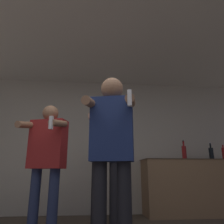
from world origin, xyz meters
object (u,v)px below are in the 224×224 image
bottle_short_whiskey (211,153)px  person_man_side (47,155)px  bottle_amber_bourbon (184,152)px  person_spectator_back (106,149)px  person_woman_foreground (112,144)px  bottle_brown_liquor (224,153)px

bottle_short_whiskey → person_man_side: 3.05m
bottle_amber_bourbon → person_spectator_back: person_spectator_back is taller
person_woman_foreground → person_man_side: (-0.71, 0.63, -0.05)m
bottle_short_whiskey → person_woman_foreground: 2.81m
person_man_side → person_spectator_back: person_spectator_back is taller
bottle_brown_liquor → bottle_short_whiskey: (-0.25, 0.00, 0.00)m
person_woman_foreground → bottle_amber_bourbon: bearing=51.4°
bottle_brown_liquor → bottle_short_whiskey: bearing=180.0°
bottle_amber_bourbon → person_woman_foreground: person_woman_foreground is taller
bottle_brown_liquor → person_spectator_back: bearing=-159.4°
bottle_brown_liquor → person_woman_foreground: size_ratio=0.18×
bottle_amber_bourbon → person_woman_foreground: 2.45m
bottle_short_whiskey → person_woman_foreground: person_woman_foreground is taller
person_man_side → bottle_amber_bourbon: bearing=29.8°
bottle_brown_liquor → person_spectator_back: (-2.29, -0.86, -0.04)m
bottle_amber_bourbon → person_woman_foreground: bearing=-128.6°
bottle_short_whiskey → person_spectator_back: 2.22m
bottle_amber_bourbon → bottle_short_whiskey: bottle_amber_bourbon is taller
person_woman_foreground → person_spectator_back: bearing=89.5°
bottle_brown_liquor → person_spectator_back: size_ratio=0.17×
bottle_amber_bourbon → person_man_side: person_man_side is taller
bottle_brown_liquor → bottle_short_whiskey: size_ratio=0.90×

